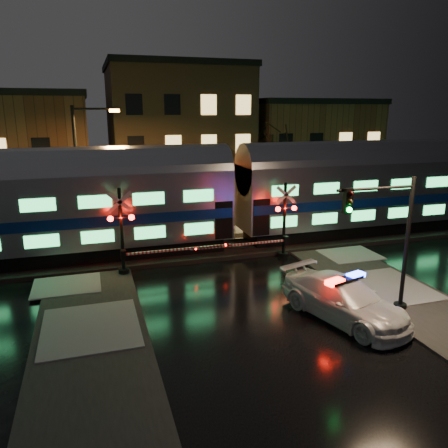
{
  "coord_description": "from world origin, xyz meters",
  "views": [
    {
      "loc": [
        -6.13,
        -18.54,
        7.94
      ],
      "look_at": [
        0.4,
        2.5,
        2.2
      ],
      "focal_mm": 35.0,
      "sensor_mm": 36.0,
      "label": 1
    }
  ],
  "objects": [
    {
      "name": "ground",
      "position": [
        0.0,
        0.0,
        0.0
      ],
      "size": [
        120.0,
        120.0,
        0.0
      ],
      "primitive_type": "plane",
      "color": "black",
      "rests_on": "ground"
    },
    {
      "name": "ballast",
      "position": [
        0.0,
        5.0,
        0.12
      ],
      "size": [
        90.0,
        4.2,
        0.24
      ],
      "primitive_type": "cube",
      "color": "black",
      "rests_on": "ground"
    },
    {
      "name": "sidewalk_left",
      "position": [
        -6.5,
        -6.0,
        0.06
      ],
      "size": [
        4.0,
        20.0,
        0.12
      ],
      "primitive_type": "cube",
      "color": "#2D2D2D",
      "rests_on": "ground"
    },
    {
      "name": "sidewalk_right",
      "position": [
        6.5,
        -6.0,
        0.06
      ],
      "size": [
        4.0,
        20.0,
        0.12
      ],
      "primitive_type": "cube",
      "color": "#2D2D2D",
      "rests_on": "ground"
    },
    {
      "name": "building_left",
      "position": [
        -13.0,
        22.0,
        4.5
      ],
      "size": [
        14.0,
        10.0,
        9.0
      ],
      "primitive_type": "cube",
      "color": "#51301F",
      "rests_on": "ground"
    },
    {
      "name": "building_mid",
      "position": [
        2.0,
        22.5,
        5.75
      ],
      "size": [
        12.0,
        11.0,
        11.5
      ],
      "primitive_type": "cube",
      "color": "brown",
      "rests_on": "ground"
    },
    {
      "name": "building_right",
      "position": [
        15.0,
        22.0,
        4.25
      ],
      "size": [
        12.0,
        10.0,
        8.5
      ],
      "primitive_type": "cube",
      "color": "#51301F",
      "rests_on": "ground"
    },
    {
      "name": "train",
      "position": [
        1.8,
        5.0,
        3.38
      ],
      "size": [
        51.0,
        3.12,
        5.92
      ],
      "color": "black",
      "rests_on": "ballast"
    },
    {
      "name": "police_car",
      "position": [
        3.0,
        -4.93,
        0.81
      ],
      "size": [
        3.76,
        5.91,
        1.77
      ],
      "rotation": [
        0.0,
        0.0,
        0.3
      ],
      "color": "white",
      "rests_on": "ground"
    },
    {
      "name": "crossing_signal_right",
      "position": [
        3.45,
        2.31,
        1.75
      ],
      "size": [
        5.98,
        0.66,
        4.23
      ],
      "color": "black",
      "rests_on": "ground"
    },
    {
      "name": "crossing_signal_left",
      "position": [
        -4.49,
        2.31,
        1.82
      ],
      "size": [
        6.21,
        0.67,
        4.4
      ],
      "color": "black",
      "rests_on": "ground"
    },
    {
      "name": "traffic_light",
      "position": [
        4.79,
        -4.99,
        2.93
      ],
      "size": [
        3.56,
        0.67,
        5.51
      ],
      "rotation": [
        0.0,
        0.0,
        0.0
      ],
      "color": "black",
      "rests_on": "ground"
    },
    {
      "name": "streetlight",
      "position": [
        -6.5,
        9.0,
        4.75
      ],
      "size": [
        2.76,
        0.29,
        8.24
      ],
      "color": "black",
      "rests_on": "ground"
    }
  ]
}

